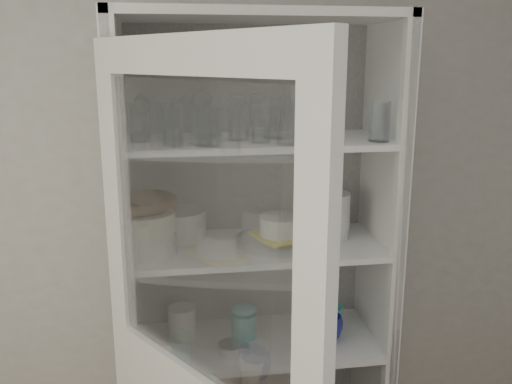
# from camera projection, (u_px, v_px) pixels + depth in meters

# --- Properties ---
(wall_back) EXTENTS (3.60, 0.02, 2.60)m
(wall_back) POSITION_uv_depth(u_px,v_px,m) (200.00, 219.00, 2.23)
(wall_back) COLOR silver
(wall_back) RESTS_ON ground
(pantry_cabinet) EXTENTS (1.00, 0.45, 2.10)m
(pantry_cabinet) POSITION_uv_depth(u_px,v_px,m) (254.00, 313.00, 2.19)
(pantry_cabinet) COLOR silver
(pantry_cabinet) RESTS_ON floor
(tumbler_0) EXTENTS (0.08, 0.08, 0.13)m
(tumbler_0) POSITION_uv_depth(u_px,v_px,m) (173.00, 126.00, 1.78)
(tumbler_0) COLOR silver
(tumbler_0) RESTS_ON shelf_glass
(tumbler_1) EXTENTS (0.10, 0.10, 0.14)m
(tumbler_1) POSITION_uv_depth(u_px,v_px,m) (201.00, 123.00, 1.79)
(tumbler_1) COLOR silver
(tumbler_1) RESTS_ON shelf_glass
(tumbler_2) EXTENTS (0.10, 0.10, 0.15)m
(tumbler_2) POSITION_uv_depth(u_px,v_px,m) (210.00, 123.00, 1.77)
(tumbler_2) COLOR silver
(tumbler_2) RESTS_ON shelf_glass
(tumbler_3) EXTENTS (0.08, 0.08, 0.13)m
(tumbler_3) POSITION_uv_depth(u_px,v_px,m) (261.00, 124.00, 1.84)
(tumbler_3) COLOR silver
(tumbler_3) RESTS_ON shelf_glass
(tumbler_4) EXTENTS (0.09, 0.09, 0.15)m
(tumbler_4) POSITION_uv_depth(u_px,v_px,m) (289.00, 121.00, 1.81)
(tumbler_4) COLOR silver
(tumbler_4) RESTS_ON shelf_glass
(tumbler_5) EXTENTS (0.08, 0.08, 0.14)m
(tumbler_5) POSITION_uv_depth(u_px,v_px,m) (380.00, 122.00, 1.86)
(tumbler_5) COLOR silver
(tumbler_5) RESTS_ON shelf_glass
(tumbler_6) EXTENTS (0.07, 0.07, 0.13)m
(tumbler_6) POSITION_uv_depth(u_px,v_px,m) (378.00, 122.00, 1.88)
(tumbler_6) COLOR silver
(tumbler_6) RESTS_ON shelf_glass
(tumbler_7) EXTENTS (0.09, 0.09, 0.13)m
(tumbler_7) POSITION_uv_depth(u_px,v_px,m) (139.00, 122.00, 1.86)
(tumbler_7) COLOR silver
(tumbler_7) RESTS_ON shelf_glass
(tumbler_8) EXTENTS (0.08, 0.08, 0.14)m
(tumbler_8) POSITION_uv_depth(u_px,v_px,m) (172.00, 121.00, 1.88)
(tumbler_8) COLOR silver
(tumbler_8) RESTS_ON shelf_glass
(tumbler_9) EXTENTS (0.08, 0.08, 0.13)m
(tumbler_9) POSITION_uv_depth(u_px,v_px,m) (208.00, 122.00, 1.91)
(tumbler_9) COLOR silver
(tumbler_9) RESTS_ON shelf_glass
(tumbler_10) EXTENTS (0.10, 0.10, 0.15)m
(tumbler_10) POSITION_uv_depth(u_px,v_px,m) (280.00, 117.00, 1.96)
(tumbler_10) COLOR silver
(tumbler_10) RESTS_ON shelf_glass
(tumbler_11) EXTENTS (0.08, 0.08, 0.13)m
(tumbler_11) POSITION_uv_depth(u_px,v_px,m) (299.00, 120.00, 1.96)
(tumbler_11) COLOR silver
(tumbler_11) RESTS_ON shelf_glass
(goblet_0) EXTENTS (0.07, 0.07, 0.16)m
(goblet_0) POSITION_uv_depth(u_px,v_px,m) (142.00, 115.00, 2.00)
(goblet_0) COLOR silver
(goblet_0) RESTS_ON shelf_glass
(goblet_1) EXTENTS (0.08, 0.08, 0.19)m
(goblet_1) POSITION_uv_depth(u_px,v_px,m) (202.00, 110.00, 2.01)
(goblet_1) COLOR silver
(goblet_1) RESTS_ON shelf_glass
(goblet_2) EXTENTS (0.08, 0.08, 0.18)m
(goblet_2) POSITION_uv_depth(u_px,v_px,m) (254.00, 112.00, 2.02)
(goblet_2) COLOR silver
(goblet_2) RESTS_ON shelf_glass
(goblet_3) EXTENTS (0.08, 0.08, 0.17)m
(goblet_3) POSITION_uv_depth(u_px,v_px,m) (307.00, 111.00, 2.08)
(goblet_3) COLOR silver
(goblet_3) RESTS_ON shelf_glass
(plate_stack_front) EXTENTS (0.22, 0.22, 0.08)m
(plate_stack_front) POSITION_uv_depth(u_px,v_px,m) (145.00, 242.00, 1.94)
(plate_stack_front) COLOR silver
(plate_stack_front) RESTS_ON shelf_plates
(plate_stack_back) EXTENTS (0.23, 0.23, 0.11)m
(plate_stack_back) POSITION_uv_depth(u_px,v_px,m) (177.00, 223.00, 2.11)
(plate_stack_back) COLOR silver
(plate_stack_back) RESTS_ON shelf_plates
(cream_bowl) EXTENTS (0.25, 0.25, 0.07)m
(cream_bowl) POSITION_uv_depth(u_px,v_px,m) (144.00, 221.00, 1.92)
(cream_bowl) COLOR beige
(cream_bowl) RESTS_ON plate_stack_front
(terracotta_bowl) EXTENTS (0.28, 0.28, 0.06)m
(terracotta_bowl) POSITION_uv_depth(u_px,v_px,m) (143.00, 204.00, 1.91)
(terracotta_bowl) COLOR #4D2E14
(terracotta_bowl) RESTS_ON cream_bowl
(glass_platter) EXTENTS (0.37, 0.37, 0.02)m
(glass_platter) POSITION_uv_depth(u_px,v_px,m) (281.00, 240.00, 2.06)
(glass_platter) COLOR silver
(glass_platter) RESTS_ON shelf_plates
(yellow_trivet) EXTENTS (0.23, 0.23, 0.01)m
(yellow_trivet) POSITION_uv_depth(u_px,v_px,m) (281.00, 236.00, 2.06)
(yellow_trivet) COLOR yellow
(yellow_trivet) RESTS_ON glass_platter
(white_ramekin) EXTENTS (0.20, 0.20, 0.07)m
(white_ramekin) POSITION_uv_depth(u_px,v_px,m) (281.00, 225.00, 2.05)
(white_ramekin) COLOR silver
(white_ramekin) RESTS_ON yellow_trivet
(grey_bowl_stack) EXTENTS (0.14, 0.14, 0.18)m
(grey_bowl_stack) POSITION_uv_depth(u_px,v_px,m) (331.00, 216.00, 2.10)
(grey_bowl_stack) COLOR silver
(grey_bowl_stack) RESTS_ON shelf_plates
(mug_blue) EXTENTS (0.17, 0.17, 0.11)m
(mug_blue) POSITION_uv_depth(u_px,v_px,m) (325.00, 328.00, 2.12)
(mug_blue) COLOR navy
(mug_blue) RESTS_ON shelf_mugs
(mug_teal) EXTENTS (0.14, 0.14, 0.10)m
(mug_teal) POSITION_uv_depth(u_px,v_px,m) (331.00, 316.00, 2.23)
(mug_teal) COLOR teal
(mug_teal) RESTS_ON shelf_mugs
(mug_white) EXTENTS (0.12, 0.12, 0.09)m
(mug_white) POSITION_uv_depth(u_px,v_px,m) (318.00, 337.00, 2.07)
(mug_white) COLOR silver
(mug_white) RESTS_ON shelf_mugs
(teal_jar) EXTENTS (0.10, 0.10, 0.12)m
(teal_jar) POSITION_uv_depth(u_px,v_px,m) (244.00, 323.00, 2.15)
(teal_jar) COLOR teal
(teal_jar) RESTS_ON shelf_mugs
(measuring_cups) EXTENTS (0.10, 0.10, 0.04)m
(measuring_cups) POSITION_uv_depth(u_px,v_px,m) (231.00, 349.00, 2.04)
(measuring_cups) COLOR silver
(measuring_cups) RESTS_ON shelf_mugs
(white_canister) EXTENTS (0.14, 0.14, 0.13)m
(white_canister) POSITION_uv_depth(u_px,v_px,m) (182.00, 322.00, 2.14)
(white_canister) COLOR silver
(white_canister) RESTS_ON shelf_mugs
(tumbler_12) EXTENTS (0.08, 0.08, 0.15)m
(tumbler_12) POSITION_uv_depth(u_px,v_px,m) (239.00, 118.00, 1.90)
(tumbler_12) COLOR silver
(tumbler_12) RESTS_ON shelf_glass
(tumbler_13) EXTENTS (0.06, 0.06, 0.13)m
(tumbler_13) POSITION_uv_depth(u_px,v_px,m) (273.00, 122.00, 1.90)
(tumbler_13) COLOR silver
(tumbler_13) RESTS_ON shelf_glass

